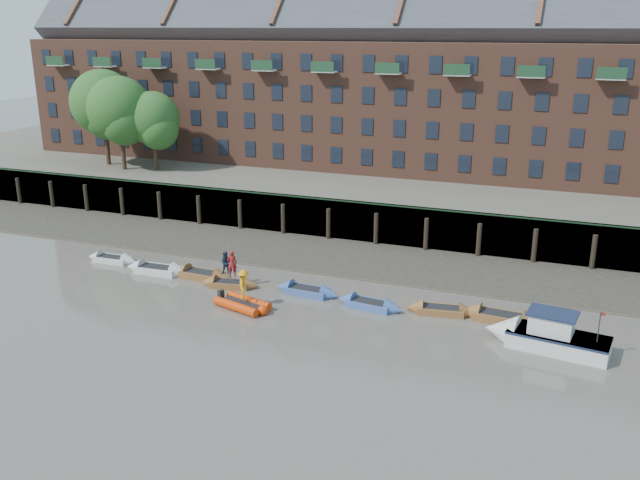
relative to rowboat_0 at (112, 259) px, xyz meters
The scene contains 20 objects.
ground 18.55m from the rowboat_0, 36.19° to the right, with size 220.00×220.00×0.00m, color #625C54.
foreshore 16.55m from the rowboat_0, 25.20° to the left, with size 110.00×8.00×0.50m, color #3D382F.
mud_band 15.41m from the rowboat_0, 13.69° to the left, with size 110.00×1.60×0.10m, color #4C4336.
river_wall 18.89m from the rowboat_0, 37.35° to the left, with size 110.00×1.23×3.30m.
bank_terrace 29.21m from the rowboat_0, 59.13° to the left, with size 110.00×28.00×3.20m, color #5E594D.
apartment_terrace 32.58m from the rowboat_0, 60.10° to the left, with size 80.60×15.56×20.98m.
tree_cluster 21.43m from the rowboat_0, 122.99° to the left, with size 11.76×7.74×9.40m.
rowboat_0 is the anchor object (origin of this frame).
rowboat_1 4.53m from the rowboat_0, 10.47° to the right, with size 4.92×1.64×1.41m.
rowboat_2 7.91m from the rowboat_0, ahead, with size 4.74×1.58×1.36m.
rowboat_3 10.57m from the rowboat_0, ahead, with size 4.18×1.90×1.17m.
rowboat_4 15.77m from the rowboat_0, ahead, with size 4.51×1.53×1.29m.
rowboat_5 20.23m from the rowboat_0, ahead, with size 4.48×1.77×1.27m.
rowboat_6 24.47m from the rowboat_0, ahead, with size 4.43×1.88×1.25m.
rowboat_7 27.98m from the rowboat_0, ahead, with size 4.94×1.74×1.41m.
rib_tender 13.69m from the rowboat_0, 17.98° to the right, with size 3.78×2.60×0.64m.
motor_launch 30.35m from the rowboat_0, ahead, with size 6.77×3.03×2.69m.
person_rower_a 10.87m from the rowboat_0, ahead, with size 0.65×0.42×1.77m, color maroon.
person_rower_b 10.31m from the rowboat_0, ahead, with size 0.76×0.60×1.57m, color #19233F.
person_rib_crew 13.67m from the rowboat_0, 17.62° to the right, with size 1.21×0.69×1.87m, color orange.
Camera 1 is at (16.11, -27.46, 16.64)m, focal length 38.00 mm.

